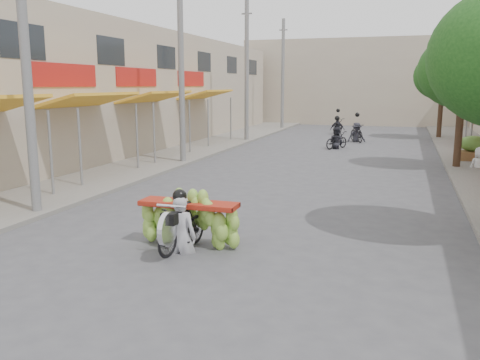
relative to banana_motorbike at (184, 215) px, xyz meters
name	(u,v)px	position (x,y,z in m)	size (l,w,h in m)	color
ground	(183,283)	(0.70, -1.67, -0.71)	(120.00, 120.00, 0.00)	#4F4F54
sidewalk_left	(178,152)	(-6.30, 13.33, -0.65)	(4.00, 60.00, 0.12)	gray
shophouse_row_left	(75,90)	(-11.28, 12.31, 2.29)	(9.77, 40.00, 6.00)	#B3A48D
far_building	(366,82)	(0.70, 36.33, 2.79)	(20.00, 6.00, 7.00)	#B3A48D
utility_pole_near	(25,52)	(-4.70, 1.33, 3.32)	(0.60, 0.24, 8.00)	slate
utility_pole_mid	(181,66)	(-4.70, 10.33, 3.32)	(0.60, 0.24, 8.00)	slate
utility_pole_far	(247,71)	(-4.70, 19.33, 3.32)	(0.60, 0.24, 8.00)	slate
utility_pole_back	(283,75)	(-4.70, 28.33, 3.32)	(0.60, 0.24, 8.00)	slate
street_tree_mid	(464,71)	(6.10, 12.33, 3.07)	(3.40, 3.40, 5.25)	#3A2719
street_tree_far	(443,76)	(6.10, 24.33, 3.07)	(3.40, 3.40, 5.25)	#3A2719
produce_crate_far	(473,146)	(6.90, 14.33, 0.00)	(1.20, 0.88, 1.16)	brown
banana_motorbike	(184,215)	(0.00, 0.00, 0.00)	(2.20, 1.83, 2.14)	black
bg_motorbike_a	(337,134)	(0.76, 17.50, 0.04)	(1.28, 1.68, 1.95)	black
bg_motorbike_b	(357,128)	(1.46, 21.03, 0.12)	(1.30, 1.89, 1.95)	black
bg_motorbike_c	(338,122)	(-0.24, 25.77, 0.06)	(1.04, 1.88, 1.95)	black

